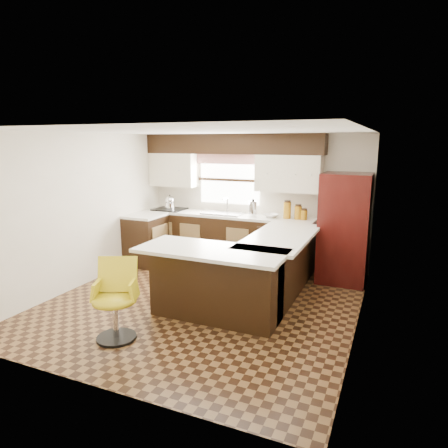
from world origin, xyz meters
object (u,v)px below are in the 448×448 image
at_px(peninsula_return, 216,284).
at_px(refrigerator, 344,228).
at_px(peninsula_long, 276,268).
at_px(bar_chair, 114,301).

distance_m(peninsula_return, refrigerator, 2.52).
distance_m(peninsula_long, peninsula_return, 1.11).
relative_size(peninsula_long, refrigerator, 1.10).
bearing_deg(peninsula_return, bar_chair, -128.82).
bearing_deg(refrigerator, peninsula_return, -122.29).
distance_m(peninsula_long, refrigerator, 1.44).
xyz_separation_m(peninsula_return, bar_chair, (-0.82, -1.02, 0.02)).
relative_size(peninsula_long, peninsula_return, 1.18).
relative_size(peninsula_return, bar_chair, 1.75).
xyz_separation_m(peninsula_return, refrigerator, (1.32, 2.10, 0.44)).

